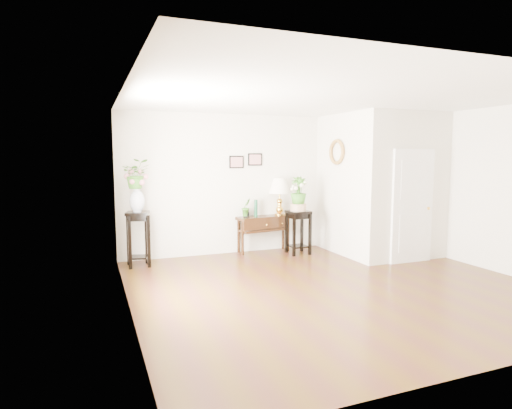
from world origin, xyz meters
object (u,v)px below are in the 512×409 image
plant_stand_b (298,232)px  console_table (263,234)px  table_lamp (280,198)px  plant_stand_a (138,239)px

plant_stand_b → console_table: bearing=145.5°
console_table → table_lamp: table_lamp is taller
console_table → plant_stand_a: 2.54m
console_table → plant_stand_a: bearing=176.3°
console_table → plant_stand_b: plant_stand_b is taller
table_lamp → plant_stand_b: 0.81m
console_table → table_lamp: bearing=-9.3°
table_lamp → plant_stand_a: table_lamp is taller
plant_stand_b → table_lamp: bearing=119.5°
table_lamp → plant_stand_b: table_lamp is taller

